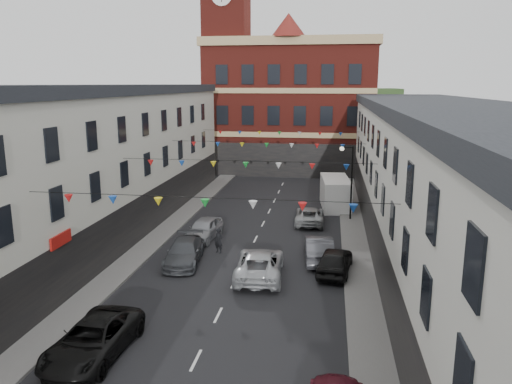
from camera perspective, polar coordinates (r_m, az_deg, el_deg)
The scene contains 18 objects.
ground at distance 28.03m, azimuth -2.52°, elevation -10.33°, with size 160.00×160.00×0.00m, color black.
pavement_left at distance 31.73m, azimuth -14.26°, elevation -7.82°, with size 1.80×64.00×0.15m, color #605E5B.
pavement_right at distance 29.47m, azimuth 11.72°, elevation -9.27°, with size 1.80×64.00×0.15m, color #605E5B.
terrace_left at distance 31.75m, azimuth -23.63°, elevation 1.41°, with size 8.40×56.00×10.70m.
terrace_right at distance 27.88m, azimuth 22.31°, elevation -0.91°, with size 8.40×56.00×9.70m.
civic_building at distance 63.59m, azimuth 4.01°, elevation 9.87°, with size 20.60×13.30×18.50m.
clock_tower at distance 61.81m, azimuth -3.35°, elevation 16.11°, with size 5.60×5.60×30.00m.
distant_hill at distance 88.05m, azimuth 2.61°, elevation 8.50°, with size 40.00×14.00×10.00m, color #294721.
street_lamp at distance 40.02m, azimuth 10.56°, elevation 2.19°, with size 1.10×0.36×6.00m.
car_left_c at distance 21.82m, azimuth -18.12°, elevation -15.73°, with size 2.46×5.34×1.48m, color black.
car_left_d at distance 30.95m, azimuth -8.22°, elevation -6.81°, with size 2.00×4.93×1.43m, color #404247.
car_left_e at distance 35.40m, azimuth -5.98°, elevation -4.22°, with size 1.79×4.44×1.51m, color gray.
car_right_d at distance 29.44m, azimuth 9.00°, elevation -7.75°, with size 1.81×4.49×1.53m, color black.
car_right_e at distance 31.31m, azimuth 7.19°, elevation -6.42°, with size 1.65×4.74×1.56m, color #4F5057.
car_right_f at distance 39.39m, azimuth 6.14°, elevation -2.67°, with size 2.19×4.75×1.32m, color #9C9FA1.
moving_car at distance 28.56m, azimuth 0.41°, elevation -8.21°, with size 2.57×5.57×1.55m, color #B6B9BE.
white_van at distance 44.67m, azimuth 9.04°, elevation -0.10°, with size 2.29×5.94×2.63m, color white.
pedestrian at distance 32.51m, azimuth -4.29°, elevation -5.59°, with size 0.60×0.39×1.63m, color black.
Camera 1 is at (5.01, -25.39, 10.76)m, focal length 35.00 mm.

